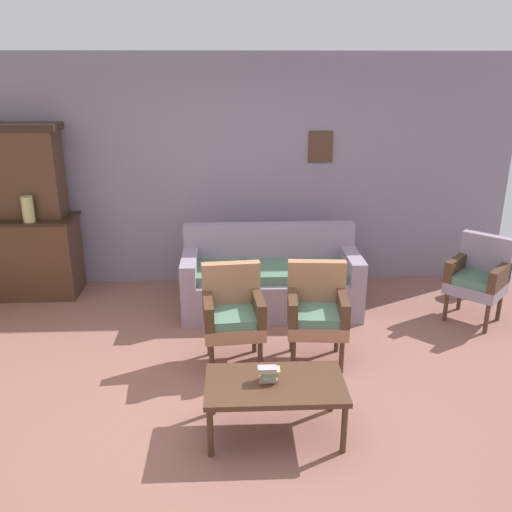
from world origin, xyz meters
The scene contains 12 objects.
ground_plane centered at (0.00, 0.00, 0.00)m, with size 7.68×7.68×0.00m, color #84564C.
wall_back_with_decor centered at (0.00, 2.63, 1.35)m, with size 6.40×0.09×2.70m.
side_cabinet centered at (-2.49, 2.25, 0.47)m, with size 1.16×0.55×0.93m.
cabinet_upper_hutch centered at (-2.49, 2.33, 1.45)m, with size 0.99×0.38×1.03m.
vase_on_cabinet centered at (-2.36, 2.07, 1.07)m, with size 0.13×0.13×0.28m, color tan.
floral_couch centered at (0.27, 1.72, 0.33)m, with size 1.89×0.81×0.90m.
armchair_row_middle centered at (-0.14, 0.61, 0.50)m, with size 0.56×0.53×0.90m.
armchair_by_doorway centered at (0.60, 0.62, 0.50)m, with size 0.56×0.53×0.90m.
wingback_chair_by_fireplace centered at (2.40, 1.36, 0.50)m, with size 0.71×0.71×0.90m.
coffee_table centered at (0.15, -0.41, 0.38)m, with size 1.00×0.56×0.42m.
book_stack_on_table centered at (0.11, -0.40, 0.48)m, with size 0.16×0.10×0.12m.
floor_vase_by_wall centered at (2.85, 2.15, 0.29)m, with size 0.23×0.23×0.58m, color #65645C.
Camera 1 is at (-0.13, -3.73, 2.56)m, focal length 37.96 mm.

